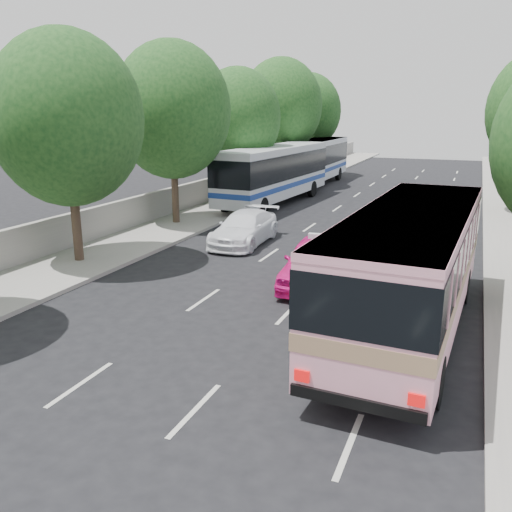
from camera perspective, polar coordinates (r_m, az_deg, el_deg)
The scene contains 14 objects.
ground at distance 13.57m, azimuth -6.16°, elevation -10.95°, with size 120.00×120.00×0.00m, color black.
sidewalk_left at distance 34.39m, azimuth -3.06°, elevation 5.33°, with size 4.00×90.00×0.15m, color #9E998E.
low_wall at distance 35.05m, azimuth -5.77°, elevation 6.83°, with size 0.30×90.00×1.50m, color #9E998E.
tree_left_b at distance 21.92m, azimuth -19.26°, elevation 14.02°, with size 5.70×5.70×8.88m.
tree_left_c at distance 28.57m, azimuth -8.79°, elevation 15.36°, with size 6.00×6.00×9.35m.
tree_left_d at distance 35.66m, azimuth -1.86°, elevation 14.67°, with size 5.52×5.52×8.60m.
tree_left_e at distance 43.07m, azimuth 2.72°, elevation 15.81°, with size 6.30×6.30×9.82m.
tree_left_f at distance 50.74m, azimuth 5.59°, elevation 15.18°, with size 5.88×5.88×9.16m.
pink_bus at distance 14.94m, azimuth 16.02°, elevation -0.25°, with size 3.28×10.87×3.43m.
pink_taxi at distance 18.95m, azimuth 6.30°, elevation -0.61°, with size 1.95×4.85×1.65m, color #F01488.
white_pickup at distance 24.68m, azimuth -1.21°, elevation 2.96°, with size 2.04×5.01×1.45m, color white.
tour_coach_front at distance 35.11m, azimuth 1.97°, elevation 9.06°, with size 3.51×12.42×3.67m.
tour_coach_rear at distance 44.53m, azimuth 6.15°, elevation 10.22°, with size 2.63×11.98×3.58m.
taxi_roof_sign at distance 18.73m, azimuth 6.38°, elevation 2.09°, with size 0.55×0.18×0.18m, color silver.
Camera 1 is at (5.86, -10.69, 5.96)m, focal length 38.00 mm.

